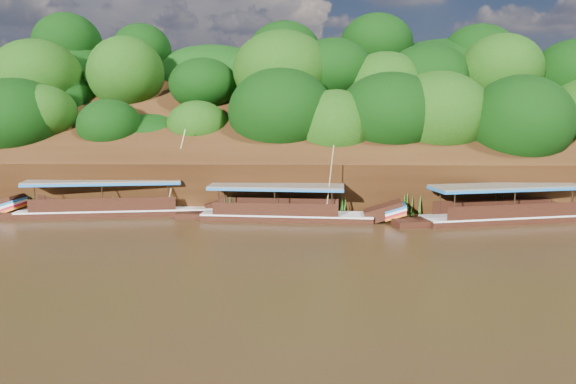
% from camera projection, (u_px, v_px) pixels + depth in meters
% --- Properties ---
extents(ground, '(160.00, 160.00, 0.00)m').
position_uv_depth(ground, '(311.00, 249.00, 30.83)').
color(ground, black).
rests_on(ground, ground).
extents(riverbank, '(120.00, 30.06, 19.40)m').
position_uv_depth(riverbank, '(308.00, 167.00, 52.95)').
color(riverbank, black).
rests_on(riverbank, ground).
extents(boat_0, '(15.46, 5.40, 6.16)m').
position_uv_depth(boat_0, '(526.00, 213.00, 37.95)').
color(boat_0, black).
rests_on(boat_0, ground).
extents(boat_1, '(13.92, 3.22, 5.67)m').
position_uv_depth(boat_1, '(297.00, 212.00, 38.26)').
color(boat_1, black).
rests_on(boat_1, ground).
extents(boat_2, '(16.38, 4.38, 6.51)m').
position_uv_depth(boat_2, '(130.00, 207.00, 40.07)').
color(boat_2, black).
rests_on(boat_2, ground).
extents(reeds, '(49.92, 2.49, 2.12)m').
position_uv_depth(reeds, '(274.00, 202.00, 40.02)').
color(reeds, '#276A1A').
rests_on(reeds, ground).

